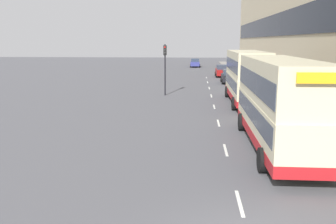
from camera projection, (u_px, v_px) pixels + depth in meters
name	position (u px, v px, depth m)	size (l,w,h in m)	color
pavement	(260.00, 82.00, 46.24)	(5.00, 93.00, 0.14)	gray
terrace_facade	(298.00, 16.00, 44.46)	(3.10, 93.00, 16.00)	#C6B793
lane_mark_0	(240.00, 203.00, 11.99)	(0.12, 2.00, 0.01)	silver
lane_mark_1	(226.00, 150.00, 17.83)	(0.12, 2.00, 0.01)	silver
lane_mark_2	(218.00, 123.00, 23.68)	(0.12, 2.00, 0.01)	silver
lane_mark_3	(214.00, 107.00, 29.52)	(0.12, 2.00, 0.01)	silver
lane_mark_4	(211.00, 96.00, 35.36)	(0.12, 2.00, 0.01)	silver
lane_mark_5	(209.00, 88.00, 41.20)	(0.12, 2.00, 0.01)	silver
lane_mark_6	(208.00, 82.00, 47.04)	(0.12, 2.00, 0.01)	silver
lane_mark_7	(206.00, 78.00, 52.89)	(0.12, 2.00, 0.01)	silver
double_decker_bus_near	(279.00, 102.00, 17.60)	(2.85, 10.95, 4.30)	beige
double_decker_bus_ahead	(247.00, 76.00, 30.64)	(2.85, 10.28, 4.30)	beige
car_0	(195.00, 63.00, 74.13)	(1.96, 4.23, 1.70)	navy
car_1	(229.00, 76.00, 45.77)	(2.02, 3.90, 1.70)	black
car_2	(223.00, 71.00, 54.19)	(2.08, 4.51, 1.76)	maroon
pedestrian_2	(308.00, 116.00, 20.40)	(0.36, 0.36, 1.82)	#23232D
traffic_light_far_kerb	(165.00, 61.00, 35.19)	(0.30, 0.32, 4.81)	black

